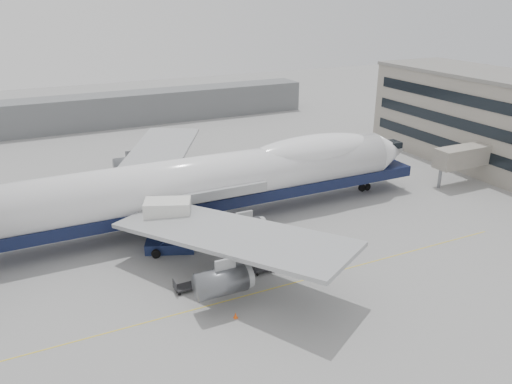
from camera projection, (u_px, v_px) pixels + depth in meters
ground at (248, 262)px, 55.38m from camera, size 260.00×260.00×0.00m
apron_line at (273, 288)px, 50.35m from camera, size 60.00×0.15×0.01m
hangar at (71, 114)px, 108.68m from camera, size 110.00×8.00×7.00m
airliner at (213, 180)px, 63.62m from camera, size 67.00×55.30×19.98m
catering_truck at (169, 223)px, 56.69m from camera, size 6.15×5.19×6.22m
traffic_cone at (236, 315)px, 45.68m from camera, size 0.38×0.38×0.56m
dolly_0 at (186, 286)px, 49.81m from camera, size 2.30×1.35×1.30m
dolly_1 at (225, 276)px, 51.53m from camera, size 2.30×1.35×1.30m
dolly_2 at (262, 267)px, 53.26m from camera, size 2.30×1.35×1.30m
dolly_3 at (297, 259)px, 54.98m from camera, size 2.30×1.35×1.30m
dolly_4 at (329, 251)px, 56.71m from camera, size 2.30×1.35×1.30m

